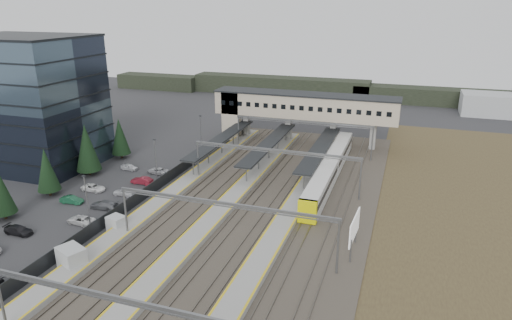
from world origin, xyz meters
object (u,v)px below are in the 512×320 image
(office_building, at_px, (27,102))
(billboard, at_px, (354,229))
(relay_cabin_near, at_px, (72,258))
(footbridge, at_px, (292,107))
(train, at_px, (330,169))
(relay_cabin_far, at_px, (117,223))

(office_building, bearing_deg, billboard, -13.03)
(relay_cabin_near, distance_m, footbridge, 60.17)
(train, bearing_deg, footbridge, 121.01)
(office_building, distance_m, billboard, 65.42)
(relay_cabin_near, bearing_deg, office_building, 138.31)
(office_building, xyz_separation_m, relay_cabin_far, (31.52, -18.90, -11.14))
(footbridge, xyz_separation_m, billboard, (19.46, -44.62, -4.50))
(footbridge, relative_size, train, 1.07)
(office_building, bearing_deg, relay_cabin_near, -41.69)
(relay_cabin_near, height_order, footbridge, footbridge)
(relay_cabin_near, bearing_deg, train, 58.14)
(office_building, height_order, billboard, office_building)
(relay_cabin_far, bearing_deg, relay_cabin_near, -85.86)
(footbridge, bearing_deg, office_building, -145.53)
(relay_cabin_near, relative_size, billboard, 0.65)
(office_building, distance_m, relay_cabin_far, 38.40)
(footbridge, xyz_separation_m, train, (12.30, -20.46, -5.99))
(relay_cabin_far, xyz_separation_m, billboard, (31.64, 4.28, 2.38))
(train, height_order, billboard, billboard)
(relay_cabin_near, distance_m, train, 45.03)
(footbridge, relative_size, billboard, 6.73)
(office_building, height_order, relay_cabin_near, office_building)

